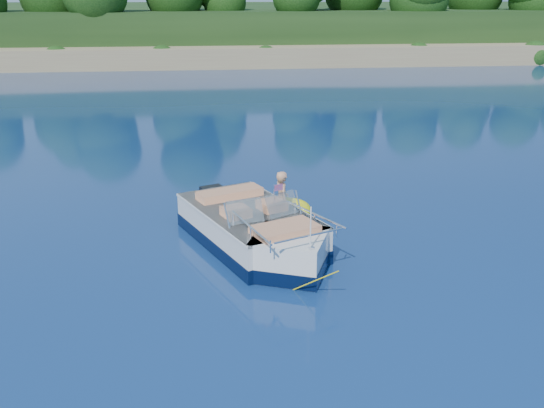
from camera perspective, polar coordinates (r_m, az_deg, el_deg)
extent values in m
plane|color=#0A204B|center=(13.37, 6.95, -4.76)|extent=(160.00, 160.00, 0.00)
cube|color=#927755|center=(50.18, -3.35, 13.61)|extent=(170.00, 8.00, 2.00)
cube|color=black|center=(77.03, -4.66, 15.92)|extent=(170.00, 56.00, 6.00)
cylinder|color=#311F10|center=(54.50, -23.57, 15.31)|extent=(0.44, 0.44, 3.20)
cylinder|color=#311F10|center=(53.97, -3.69, 16.98)|extent=(0.44, 0.44, 3.60)
cylinder|color=#311F10|center=(56.79, 17.87, 15.74)|extent=(0.44, 0.44, 2.60)
cube|color=silver|center=(13.76, -2.15, -2.55)|extent=(3.27, 4.22, 1.04)
cube|color=silver|center=(12.33, 1.65, -5.22)|extent=(1.83, 1.83, 1.04)
cube|color=black|center=(13.81, -2.14, -3.11)|extent=(3.31, 4.26, 0.30)
cube|color=black|center=(12.39, 1.65, -5.83)|extent=(1.86, 1.86, 0.30)
cube|color=tan|center=(13.90, -2.73, -1.04)|extent=(2.47, 3.03, 0.10)
cube|color=silver|center=(13.58, -2.18, -0.63)|extent=(3.31, 4.23, 0.06)
cube|color=black|center=(15.48, -5.64, 0.07)|extent=(0.64, 0.53, 0.89)
cube|color=#8C9EA5|center=(12.72, -2.54, -0.68)|extent=(0.81, 0.45, 0.48)
cube|color=#8C9EA5|center=(13.12, 0.93, -0.03)|extent=(0.80, 0.62, 0.48)
cube|color=tan|center=(13.18, -3.40, -1.16)|extent=(0.71, 0.71, 0.40)
cube|color=tan|center=(13.57, -0.02, -0.51)|extent=(0.71, 0.71, 0.40)
cube|color=tan|center=(14.41, -3.99, 0.64)|extent=(1.64, 1.10, 0.38)
cube|color=tan|center=(12.28, 1.23, -2.78)|extent=(1.49, 1.19, 0.34)
cylinder|color=silver|center=(11.38, 3.65, -2.27)|extent=(0.04, 0.04, 0.84)
cube|color=red|center=(12.95, 0.60, 1.56)|extent=(0.21, 0.10, 0.14)
cube|color=silver|center=(11.49, 3.74, -4.16)|extent=(0.11, 0.09, 0.05)
cylinder|color=yellow|center=(11.37, 4.01, -7.25)|extent=(0.74, 0.80, 0.76)
torus|color=#F6EE0A|center=(15.63, 1.15, -0.63)|extent=(1.76, 1.76, 0.37)
torus|color=red|center=(15.63, 1.15, -0.57)|extent=(1.44, 1.44, 0.12)
imported|color=tan|center=(15.60, 0.87, -1.03)|extent=(0.52, 0.88, 1.63)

